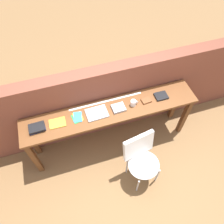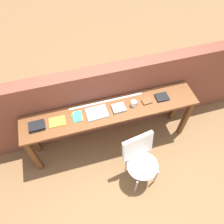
% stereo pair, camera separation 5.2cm
% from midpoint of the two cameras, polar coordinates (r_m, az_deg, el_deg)
% --- Properties ---
extents(ground_plane, '(40.00, 40.00, 0.00)m').
position_cam_midpoint_polar(ground_plane, '(3.64, 1.52, -11.42)').
color(ground_plane, brown).
extents(brick_wall_back, '(6.00, 0.20, 1.34)m').
position_cam_midpoint_polar(brick_wall_back, '(3.39, -1.37, 2.89)').
color(brick_wall_back, brown).
rests_on(brick_wall_back, ground).
extents(sideboard, '(2.50, 0.44, 0.88)m').
position_cam_midpoint_polar(sideboard, '(3.14, 0.22, -1.00)').
color(sideboard, brown).
rests_on(sideboard, ground).
extents(chair_white_moulded, '(0.51, 0.52, 0.89)m').
position_cam_midpoint_polar(chair_white_moulded, '(3.07, 8.01, -12.10)').
color(chair_white_moulded, white).
rests_on(chair_white_moulded, ground).
extents(book_stack_leftmost, '(0.22, 0.16, 0.05)m').
position_cam_midpoint_polar(book_stack_leftmost, '(3.00, -18.60, -3.47)').
color(book_stack_leftmost, navy).
rests_on(book_stack_leftmost, sideboard).
extents(magazine_cycling, '(0.22, 0.16, 0.01)m').
position_cam_midpoint_polar(magazine_cycling, '(2.99, -13.62, -2.47)').
color(magazine_cycling, gold).
rests_on(magazine_cycling, sideboard).
extents(pamphlet_pile_colourful, '(0.15, 0.19, 0.01)m').
position_cam_midpoint_polar(pamphlet_pile_colourful, '(2.99, -8.53, -1.15)').
color(pamphlet_pile_colourful, orange).
rests_on(pamphlet_pile_colourful, sideboard).
extents(book_open_centre, '(0.30, 0.23, 0.02)m').
position_cam_midpoint_polar(book_open_centre, '(2.99, -3.49, -0.19)').
color(book_open_centre, '#9E9EA3').
rests_on(book_open_centre, sideboard).
extents(book_grey_hardcover, '(0.19, 0.16, 0.03)m').
position_cam_midpoint_polar(book_grey_hardcover, '(3.03, 2.24, 1.05)').
color(book_grey_hardcover, '#9E9EA3').
rests_on(book_grey_hardcover, sideboard).
extents(mug, '(0.11, 0.08, 0.09)m').
position_cam_midpoint_polar(mug, '(3.05, 6.19, 2.24)').
color(mug, white).
rests_on(mug, sideboard).
extents(leather_journal_brown, '(0.14, 0.11, 0.02)m').
position_cam_midpoint_polar(leather_journal_brown, '(3.14, 9.52, 2.77)').
color(leather_journal_brown, brown).
rests_on(leather_journal_brown, sideboard).
extents(book_repair_rightmost, '(0.18, 0.15, 0.03)m').
position_cam_midpoint_polar(book_repair_rightmost, '(3.24, 13.35, 3.80)').
color(book_repair_rightmost, black).
rests_on(book_repair_rightmost, sideboard).
extents(ruler_metal_back_edge, '(1.07, 0.03, 0.00)m').
position_cam_midpoint_polar(ruler_metal_back_edge, '(3.12, -1.03, 2.86)').
color(ruler_metal_back_edge, silver).
rests_on(ruler_metal_back_edge, sideboard).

